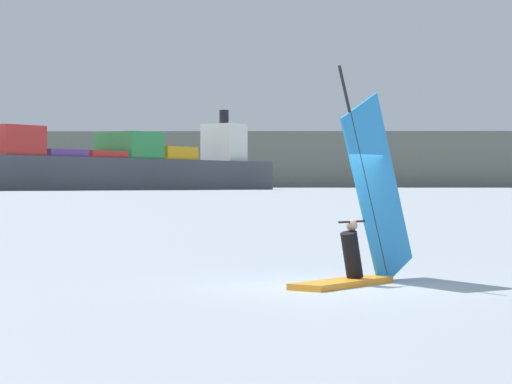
# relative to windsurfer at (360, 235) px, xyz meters

# --- Properties ---
(ground_plane) EXTENTS (4000.00, 4000.00, 0.00)m
(ground_plane) POSITION_rel_windsurfer_xyz_m (-0.56, -0.59, -0.94)
(ground_plane) COLOR #9EA8B2
(windsurfer) EXTENTS (3.37, 2.79, 4.32)m
(windsurfer) POSITION_rel_windsurfer_xyz_m (0.00, 0.00, 0.00)
(windsurfer) COLOR orange
(windsurfer) RESTS_ON ground_plane
(cargo_ship) EXTENTS (142.98, 117.01, 34.27)m
(cargo_ship) POSITION_rel_windsurfer_xyz_m (53.75, 409.65, 7.86)
(cargo_ship) COLOR #3F444C
(cargo_ship) RESTS_ON ground_plane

